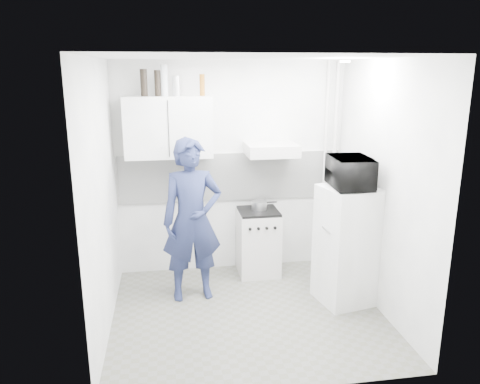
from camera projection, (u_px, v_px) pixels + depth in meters
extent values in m
plane|color=#5E5E59|center=(248.00, 313.00, 4.93)|extent=(2.80, 2.80, 0.00)
plane|color=white|center=(249.00, 57.00, 4.27)|extent=(2.80, 2.80, 0.00)
plane|color=white|center=(231.00, 169.00, 5.79)|extent=(2.80, 0.00, 2.80)
plane|color=white|center=(102.00, 201.00, 4.39)|extent=(0.00, 2.60, 2.60)
plane|color=white|center=(382.00, 189.00, 4.81)|extent=(0.00, 2.60, 2.60)
imported|color=#1D2446|center=(192.00, 220.00, 5.09)|extent=(0.70, 0.50, 1.80)
cube|color=beige|center=(258.00, 243.00, 5.83)|extent=(0.50, 0.50, 0.79)
cube|color=white|center=(346.00, 245.00, 5.06)|extent=(0.64, 0.64, 1.30)
cube|color=black|center=(259.00, 211.00, 5.72)|extent=(0.48, 0.48, 0.03)
cylinder|color=silver|center=(259.00, 205.00, 5.74)|extent=(0.19, 0.19, 0.10)
imported|color=black|center=(351.00, 172.00, 4.85)|extent=(0.60, 0.42, 0.32)
cylinder|color=black|center=(144.00, 83.00, 5.21)|extent=(0.08, 0.08, 0.30)
cylinder|color=black|center=(158.00, 83.00, 5.23)|extent=(0.07, 0.07, 0.28)
cylinder|color=#B2B7BC|center=(164.00, 81.00, 5.23)|extent=(0.08, 0.08, 0.34)
cylinder|color=silver|center=(176.00, 86.00, 5.27)|extent=(0.09, 0.09, 0.22)
cylinder|color=brown|center=(202.00, 85.00, 5.31)|extent=(0.06, 0.06, 0.24)
cube|color=white|center=(168.00, 127.00, 5.37)|extent=(1.00, 0.35, 0.70)
cube|color=beige|center=(271.00, 150.00, 5.55)|extent=(0.60, 0.50, 0.14)
cube|color=white|center=(231.00, 177.00, 5.80)|extent=(2.74, 0.03, 0.60)
cylinder|color=beige|center=(334.00, 167.00, 5.91)|extent=(0.05, 0.05, 2.60)
cylinder|color=beige|center=(324.00, 167.00, 5.89)|extent=(0.04, 0.04, 2.60)
cylinder|color=white|center=(345.00, 61.00, 4.62)|extent=(0.10, 0.10, 0.02)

